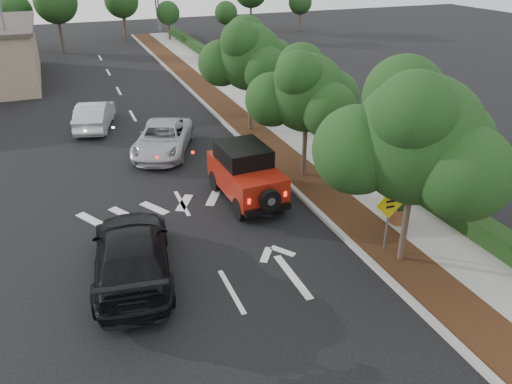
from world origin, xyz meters
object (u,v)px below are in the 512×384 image
black_suv_oncoming (132,253)px  silver_suv_ahead (163,139)px  speed_hump_sign (389,211)px  red_jeep (244,172)px

black_suv_oncoming → silver_suv_ahead: bearing=-99.2°
silver_suv_ahead → speed_hump_sign: 12.52m
red_jeep → speed_hump_sign: 6.21m
silver_suv_ahead → black_suv_oncoming: 10.20m
silver_suv_ahead → black_suv_oncoming: (-3.03, -9.74, 0.10)m
red_jeep → speed_hump_sign: bearing=-64.3°
silver_suv_ahead → speed_hump_sign: size_ratio=2.30×
red_jeep → silver_suv_ahead: bearing=106.0°
silver_suv_ahead → speed_hump_sign: bearing=-44.1°
black_suv_oncoming → speed_hump_sign: 8.16m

